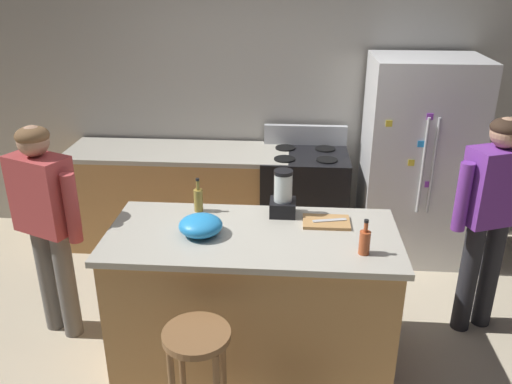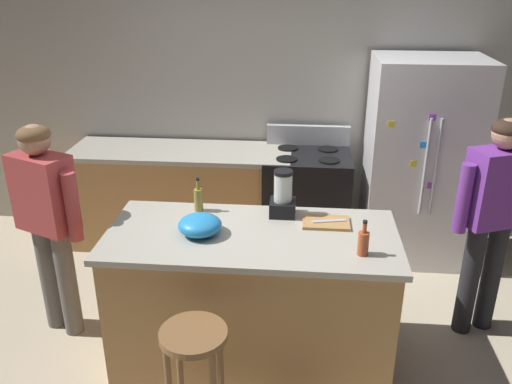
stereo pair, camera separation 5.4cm
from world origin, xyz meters
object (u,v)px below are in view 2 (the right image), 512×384
person_by_sink_right (494,209)px  bar_stool (195,356)px  bottle_cooking_sauce (363,242)px  bottle_vinegar (199,199)px  refrigerator (420,162)px  chef_knife (329,221)px  stove_range (306,201)px  mixing_bowl (200,225)px  kitchen_island (252,295)px  blender_appliance (283,197)px  cutting_board (326,223)px  person_by_island_left (47,213)px

person_by_sink_right → bar_stool: 2.17m
bottle_cooking_sauce → bottle_vinegar: size_ratio=0.92×
refrigerator → person_by_sink_right: (0.27, -1.08, 0.07)m
person_by_sink_right → chef_knife: 1.12m
stove_range → mixing_bowl: (-0.66, -1.56, 0.51)m
kitchen_island → refrigerator: 2.04m
stove_range → person_by_sink_right: 1.72m
kitchen_island → chef_knife: 0.70m
kitchen_island → mixing_bowl: size_ratio=6.73×
bottle_vinegar → blender_appliance: bearing=-1.4°
mixing_bowl → cutting_board: (0.78, 0.21, -0.05)m
blender_appliance → chef_knife: bearing=-20.7°
chef_knife → bottle_cooking_sauce: bearing=-77.4°
mixing_bowl → blender_appliance: bearing=33.0°
stove_range → chef_knife: stove_range is taller
refrigerator → cutting_board: refrigerator is taller
bottle_cooking_sauce → mixing_bowl: 0.99m
bottle_cooking_sauce → cutting_board: bottle_cooking_sauce is taller
person_by_island_left → person_by_sink_right: bearing=5.2°
stove_range → person_by_sink_right: size_ratio=0.70×
refrigerator → cutting_board: (-0.85, -1.33, 0.04)m
kitchen_island → bar_stool: bearing=-108.7°
cutting_board → person_by_sink_right: bearing=12.8°
person_by_sink_right → chef_knife: (-1.09, -0.25, -0.01)m
bar_stool → chef_knife: bearing=50.4°
cutting_board → kitchen_island: bearing=-159.8°
cutting_board → refrigerator: bearing=57.5°
blender_appliance → bottle_vinegar: 0.57m
person_by_sink_right → bottle_vinegar: (-1.96, -0.12, 0.05)m
mixing_bowl → chef_knife: 0.83m
bar_stool → bottle_vinegar: bearing=98.6°
kitchen_island → cutting_board: size_ratio=6.05×
stove_range → cutting_board: (0.12, -1.35, 0.46)m
person_by_island_left → mixing_bowl: (1.07, -0.19, 0.05)m
bottle_vinegar → person_by_sink_right: bearing=3.6°
refrigerator → mixing_bowl: bearing=-136.6°
chef_knife → blender_appliance: bearing=146.7°
kitchen_island → mixing_bowl: (-0.32, -0.04, 0.52)m
stove_range → bottle_cooking_sauce: size_ratio=5.09×
person_by_island_left → bottle_cooking_sauce: size_ratio=7.11×
kitchen_island → person_by_island_left: bearing=173.8°
blender_appliance → bottle_vinegar: bearing=178.6°
refrigerator → bar_stool: size_ratio=2.53×
person_by_sink_right → bar_stool: person_by_sink_right is taller
stove_range → bottle_vinegar: bottle_vinegar is taller
person_by_sink_right → bar_stool: bearing=-148.2°
bar_stool → person_by_island_left: bearing=143.5°
mixing_bowl → chef_knife: bearing=14.5°
blender_appliance → mixing_bowl: size_ratio=1.16×
person_by_island_left → mixing_bowl: size_ratio=5.69×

